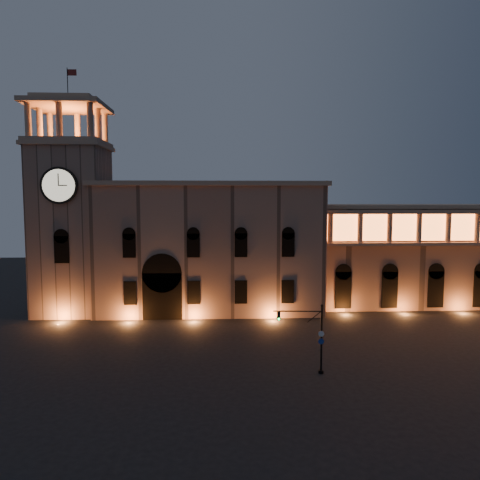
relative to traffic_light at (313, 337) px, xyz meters
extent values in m
plane|color=black|center=(-7.43, 2.88, -3.26)|extent=(160.00, 160.00, 0.00)
cube|color=#8B6B5B|center=(-9.43, 24.88, 5.24)|extent=(30.00, 12.00, 17.00)
cube|color=gray|center=(-9.43, 24.88, 14.04)|extent=(30.80, 12.80, 0.60)
cube|color=black|center=(-15.43, 19.48, -0.26)|extent=(5.00, 1.40, 6.00)
cylinder|color=black|center=(-15.43, 19.48, 2.74)|extent=(5.00, 1.40, 5.00)
cube|color=orange|center=(-15.43, 19.28, -0.46)|extent=(4.20, 0.20, 5.00)
cube|color=#8B6B5B|center=(-27.93, 23.88, 7.74)|extent=(9.00, 9.00, 22.00)
cube|color=gray|center=(-27.93, 23.88, 18.99)|extent=(9.80, 9.80, 0.50)
cylinder|color=black|center=(-27.93, 19.20, 13.74)|extent=(4.60, 0.35, 4.60)
cylinder|color=beige|center=(-27.93, 19.06, 13.74)|extent=(4.00, 0.12, 4.00)
cube|color=gray|center=(-27.93, 23.88, 19.49)|extent=(9.40, 9.40, 0.50)
cube|color=orange|center=(-27.93, 23.88, 19.79)|extent=(6.80, 6.80, 0.15)
cylinder|color=gray|center=(-31.73, 20.08, 21.84)|extent=(0.76, 0.76, 4.20)
cylinder|color=gray|center=(-27.93, 20.08, 21.84)|extent=(0.76, 0.76, 4.20)
cylinder|color=gray|center=(-24.13, 20.08, 21.84)|extent=(0.76, 0.76, 4.20)
cylinder|color=gray|center=(-31.73, 27.68, 21.84)|extent=(0.76, 0.76, 4.20)
cylinder|color=gray|center=(-27.93, 27.68, 21.84)|extent=(0.76, 0.76, 4.20)
cylinder|color=gray|center=(-24.13, 27.68, 21.84)|extent=(0.76, 0.76, 4.20)
cylinder|color=gray|center=(-31.73, 23.88, 21.84)|extent=(0.76, 0.76, 4.20)
cylinder|color=gray|center=(-24.13, 23.88, 21.84)|extent=(0.76, 0.76, 4.20)
cube|color=gray|center=(-27.93, 23.88, 24.24)|extent=(9.80, 9.80, 0.60)
cube|color=gray|center=(-27.93, 23.88, 24.84)|extent=(7.50, 7.50, 0.60)
cylinder|color=black|center=(-27.93, 23.88, 27.14)|extent=(0.10, 0.10, 4.00)
plane|color=#5C1C1A|center=(-27.33, 23.88, 28.54)|extent=(1.20, 0.00, 1.20)
cube|color=#866656|center=(24.57, 26.88, 3.74)|extent=(40.00, 10.00, 14.00)
cube|color=gray|center=(24.57, 26.88, 10.99)|extent=(40.60, 10.60, 0.50)
cube|color=gray|center=(24.57, 21.38, 6.04)|extent=(40.00, 1.20, 0.40)
cube|color=gray|center=(24.57, 21.38, 10.34)|extent=(40.00, 1.40, 0.50)
cube|color=orange|center=(24.57, 21.93, 8.24)|extent=(38.00, 0.15, 3.60)
cylinder|color=gray|center=(6.57, 21.38, 8.24)|extent=(0.70, 0.70, 4.00)
cylinder|color=gray|center=(10.57, 21.38, 8.24)|extent=(0.70, 0.70, 4.00)
cylinder|color=gray|center=(14.57, 21.38, 8.24)|extent=(0.70, 0.70, 4.00)
cylinder|color=gray|center=(18.57, 21.38, 8.24)|extent=(0.70, 0.70, 4.00)
cylinder|color=gray|center=(22.57, 21.38, 8.24)|extent=(0.70, 0.70, 4.00)
cylinder|color=gray|center=(26.57, 21.38, 8.24)|extent=(0.70, 0.70, 4.00)
cylinder|color=black|center=(0.76, -0.05, -0.26)|extent=(0.17, 0.17, 6.00)
cylinder|color=black|center=(0.76, -0.05, -3.13)|extent=(0.48, 0.48, 0.26)
sphere|color=black|center=(0.76, -0.05, 2.83)|extent=(0.24, 0.24, 0.24)
cylinder|color=black|center=(-1.38, 0.10, 2.31)|extent=(4.28, 0.41, 0.10)
cube|color=black|center=(-3.00, 0.22, 1.88)|extent=(0.27, 0.26, 0.73)
cylinder|color=#0CE53F|center=(-3.01, 0.08, 1.64)|extent=(0.16, 0.08, 0.15)
cylinder|color=silver|center=(0.71, -0.16, 0.34)|extent=(0.52, 0.07, 0.51)
cylinder|color=navy|center=(0.71, -0.16, -0.35)|extent=(0.52, 0.07, 0.51)
camera|label=1|loc=(-8.26, -39.83, 12.26)|focal=35.00mm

